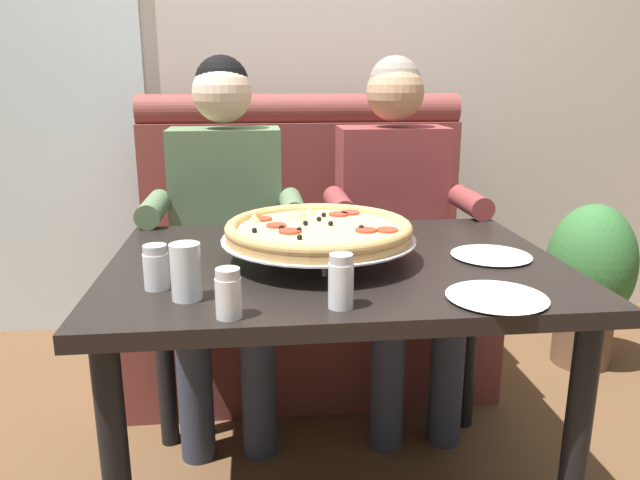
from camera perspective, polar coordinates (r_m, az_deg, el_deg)
back_wall_with_window at (r=2.97m, az=-2.39°, el=19.02°), size 6.00×0.12×2.80m
window_panel at (r=3.07m, az=-27.26°, el=17.32°), size 1.10×0.02×2.80m
booth_bench at (r=2.52m, az=-1.26°, el=-3.34°), size 1.38×0.78×1.13m
dining_table at (r=1.61m, az=1.45°, el=-5.11°), size 1.17×0.84×0.74m
diner_left at (r=2.18m, az=-8.87°, el=2.00°), size 0.54×0.64×1.27m
diner_right at (r=2.23m, az=7.26°, el=2.40°), size 0.54×0.64×1.27m
pizza at (r=1.56m, az=-0.17°, el=0.93°), size 0.50×0.50×0.11m
shaker_parmesan at (r=1.40m, az=-15.21°, el=-2.77°), size 0.06×0.06×0.10m
shaker_pepper_flakes at (r=1.24m, az=1.98°, el=-4.26°), size 0.05×0.05×0.11m
shaker_oregano at (r=1.21m, az=-8.63°, el=-5.34°), size 0.05×0.05×0.10m
plate_near_left at (r=1.35m, az=16.36°, el=-4.96°), size 0.22×0.22×0.02m
plate_near_right at (r=1.66m, az=15.87°, el=-1.22°), size 0.21×0.21×0.02m
drinking_glass at (r=1.32m, az=-12.52°, el=-3.28°), size 0.07×0.07×0.12m
patio_chair at (r=3.96m, az=-22.51°, el=4.17°), size 0.43×0.43×0.86m
potted_plant at (r=2.77m, az=24.08°, el=-3.23°), size 0.36×0.36×0.70m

